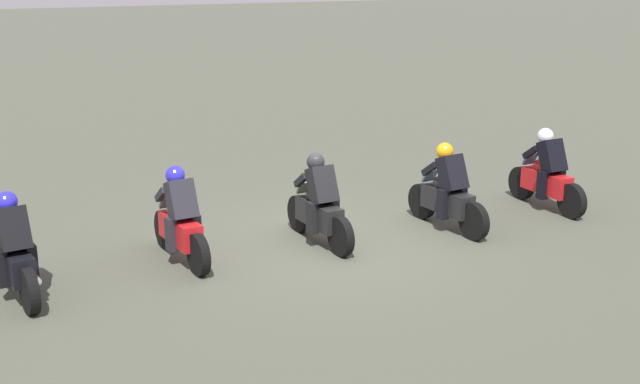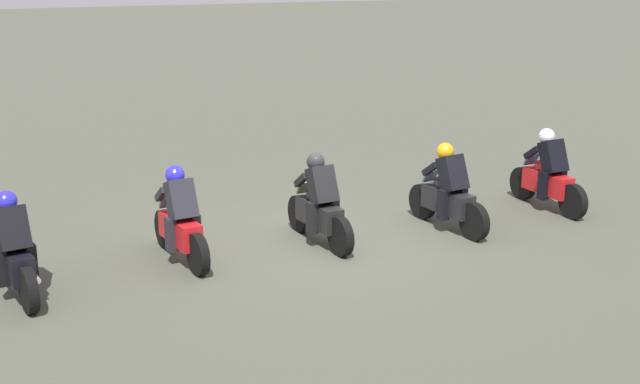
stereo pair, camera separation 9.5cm
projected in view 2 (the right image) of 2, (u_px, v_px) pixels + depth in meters
The scene contains 6 objects.
ground_plane at pixel (326, 244), 14.39m from camera, with size 120.00×120.00×0.00m, color #484A3D.
rider_lane_a at pixel (548, 176), 16.17m from camera, with size 2.04×0.57×1.51m.
rider_lane_b at pixel (448, 194), 15.01m from camera, with size 2.03×0.63×1.51m.
rider_lane_c at pixel (319, 207), 14.29m from camera, with size 2.04×0.60×1.51m.
rider_lane_d at pixel (180, 223), 13.48m from camera, with size 2.03×0.61×1.51m.
rider_lane_e at pixel (14, 254), 12.12m from camera, with size 2.03×0.64×1.51m.
Camera 2 is at (-12.73, 4.80, 4.76)m, focal length 48.93 mm.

